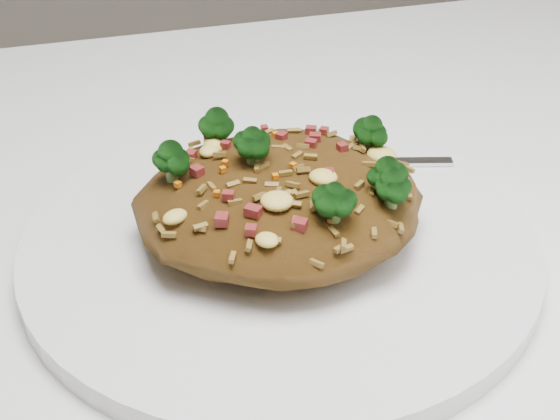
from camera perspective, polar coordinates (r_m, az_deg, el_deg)
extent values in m
cube|color=white|center=(0.44, -14.11, -9.35)|extent=(1.20, 0.80, 0.04)
cylinder|color=olive|center=(1.08, 16.91, -6.32)|extent=(0.06, 0.06, 0.71)
cylinder|color=white|center=(0.46, 0.00, -2.31)|extent=(0.30, 0.30, 0.01)
ellipsoid|color=brown|center=(0.44, 0.00, 0.71)|extent=(0.16, 0.15, 0.04)
ellipsoid|color=#083407|center=(0.43, -2.03, 4.95)|extent=(0.02, 0.02, 0.02)
ellipsoid|color=#083407|center=(0.46, 6.72, 5.71)|extent=(0.02, 0.02, 0.02)
ellipsoid|color=#083407|center=(0.39, 4.00, 0.78)|extent=(0.02, 0.02, 0.02)
ellipsoid|color=#083407|center=(0.43, -7.97, 3.72)|extent=(0.02, 0.02, 0.02)
ellipsoid|color=#083407|center=(0.42, 7.84, 2.57)|extent=(0.02, 0.02, 0.02)
ellipsoid|color=#083407|center=(0.41, 8.20, 1.76)|extent=(0.02, 0.02, 0.02)
ellipsoid|color=#083407|center=(0.46, -4.62, 6.21)|extent=(0.02, 0.02, 0.02)
cube|color=silver|center=(0.52, 8.85, 3.49)|extent=(0.10, 0.03, 0.00)
cube|color=silver|center=(0.52, -1.87, 3.44)|extent=(0.04, 0.03, 0.00)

